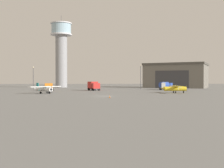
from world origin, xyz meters
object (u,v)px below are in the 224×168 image
Objects in this scene: truck_fuel_tanker_blue at (165,85)px; truck_box_red at (94,86)px; truck_flatbed_orange at (48,87)px; control_tower at (61,48)px; light_post_centre at (33,76)px; traffic_cone_near_left at (110,97)px; airplane_white at (44,89)px; airplane_yellow at (175,88)px; light_post_north at (141,75)px.

truck_fuel_tanker_blue is 27.52m from truck_box_red.
control_tower is at bearing 167.21° from truck_flatbed_orange.
traffic_cone_near_left is at bearing -61.84° from light_post_centre.
truck_box_red is 0.74× the size of light_post_centre.
truck_box_red is 10.18× the size of traffic_cone_near_left.
airplane_white is 28.31m from light_post_centre.
airplane_yellow is 1.57× the size of truck_flatbed_orange.
truck_flatbed_orange is at bearing -102.54° from truck_box_red.
airplane_white is (1.95, -63.29, -18.32)m from control_tower.
truck_flatbed_orange is 42.99m from traffic_cone_near_left.
truck_fuel_tanker_blue is at bearing -2.11° from light_post_centre.
control_tower is 3.63× the size of light_post_north.
control_tower is at bearing 137.74° from airplane_white.
truck_fuel_tanker_blue is 51.33m from traffic_cone_near_left.
airplane_yellow is 52.80m from light_post_centre.
truck_fuel_tanker_blue is at bearing 77.11° from truck_box_red.
light_post_centre is at bearing 153.46° from airplane_white.
light_post_centre is at bearing 118.16° from traffic_cone_near_left.
airplane_yellow is at bearing -83.90° from light_post_north.
control_tower is 48.61m from truck_box_red.
airplane_white reaches higher than traffic_cone_near_left.
light_post_north is (-7.87, 9.02, 4.18)m from truck_fuel_tanker_blue.
airplane_white is at bearing 167.08° from truck_fuel_tanker_blue.
control_tower is at bearing 123.26° from airplane_yellow.
light_post_centre is 53.53m from traffic_cone_near_left.
truck_fuel_tanker_blue is 49.64m from light_post_centre.
traffic_cone_near_left is at bearing -77.40° from control_tower.
control_tower is at bearing 94.09° from truck_fuel_tanker_blue.
control_tower is 4.48× the size of airplane_white.
light_post_north reaches higher than airplane_white.
light_post_north is at bearing 97.93° from airplane_yellow.
airplane_white is 0.81× the size of light_post_north.
traffic_cone_near_left is at bearing -17.17° from truck_box_red.
light_post_centre is at bearing -125.83° from truck_box_red.
truck_fuel_tanker_blue is at bearing 77.24° from airplane_white.
truck_flatbed_orange is (0.26, -44.70, -18.41)m from control_tower.
truck_box_red is (-23.02, 21.12, 0.34)m from airplane_yellow.
airplane_yellow is 31.24m from truck_box_red.
truck_flatbed_orange is at bearing -50.49° from light_post_centre.
truck_flatbed_orange is 11.28m from light_post_centre.
truck_fuel_tanker_blue reaches higher than airplane_yellow.
truck_flatbed_orange is at bearing 115.38° from traffic_cone_near_left.
control_tower reaches higher than truck_flatbed_orange.
control_tower is at bearing 140.14° from light_post_north.
truck_box_red reaches higher than truck_flatbed_orange.
control_tower is 47.81m from light_post_north.
truck_box_red reaches higher than airplane_yellow.
truck_flatbed_orange is (-38.53, 18.75, -0.13)m from airplane_yellow.
airplane_yellow is 1.63× the size of truck_fuel_tanker_blue.
truck_fuel_tanker_blue reaches higher than traffic_cone_near_left.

